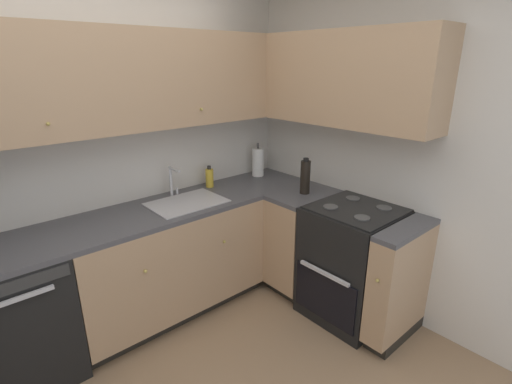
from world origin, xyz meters
name	(u,v)px	position (x,y,z in m)	size (l,w,h in m)	color
wall_back	(79,160)	(0.00, 1.47, 1.28)	(3.68, 0.05, 2.56)	silver
wall_right	(405,156)	(1.82, 0.00, 1.28)	(0.05, 2.98, 2.56)	silver
dishwasher	(17,319)	(-0.60, 1.14, 0.43)	(0.60, 0.63, 0.86)	black
lower_cabinets_back	(168,262)	(0.45, 1.14, 0.43)	(1.48, 0.62, 0.86)	tan
countertop_back	(164,210)	(0.45, 1.14, 0.88)	(2.69, 0.60, 0.04)	#4C4C51
lower_cabinets_right	(329,255)	(1.49, 0.36, 0.43)	(0.62, 1.18, 0.86)	tan
countertop_right	(333,205)	(1.49, 0.36, 0.88)	(0.60, 1.18, 0.03)	#4C4C51
oven_range	(352,262)	(1.51, 0.16, 0.46)	(0.68, 0.62, 1.05)	black
upper_cabinets_back	(121,81)	(0.29, 1.28, 1.81)	(2.37, 0.34, 0.67)	tan
upper_cabinets_right	(330,78)	(1.63, 0.58, 1.81)	(0.32, 1.73, 0.67)	tan
sink	(187,208)	(0.63, 1.11, 0.86)	(0.56, 0.40, 0.10)	#B7B7BC
faucet	(172,179)	(0.64, 1.32, 1.04)	(0.07, 0.16, 0.25)	silver
soap_bottle	(210,178)	(1.00, 1.32, 0.98)	(0.07, 0.07, 0.19)	gold
paper_towel_roll	(258,162)	(1.54, 1.30, 1.03)	(0.11, 0.11, 0.33)	white
oil_bottle	(305,177)	(1.49, 0.66, 1.04)	(0.08, 0.08, 0.30)	black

